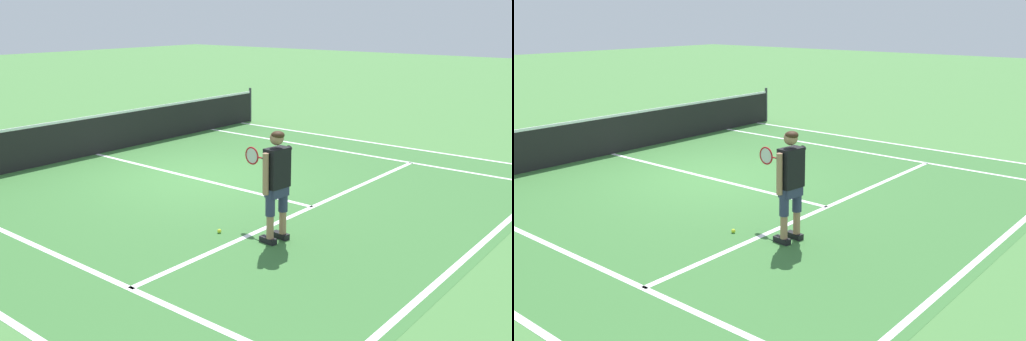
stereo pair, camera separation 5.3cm
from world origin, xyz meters
TOP-DOWN VIEW (x-y plane):
  - ground_plane at (0.00, 0.00)m, footprint 80.00×80.00m
  - court_inner_surface at (0.00, -1.28)m, footprint 10.98×9.74m
  - line_baseline at (0.00, -5.95)m, footprint 10.98×0.10m
  - line_service at (0.00, -3.01)m, footprint 8.23×0.10m
  - line_centre_service at (0.00, 0.19)m, footprint 0.10×6.40m
  - line_singles_left at (-4.12, -1.28)m, footprint 0.10×9.34m
  - line_singles_right at (4.12, -1.28)m, footprint 0.10×9.34m
  - line_doubles_right at (5.49, -1.28)m, footprint 0.10×9.34m
  - tennis_net at (0.00, 3.39)m, footprint 11.96×0.08m
  - tennis_player at (-1.68, -3.45)m, footprint 0.72×1.09m
  - tennis_ball_near_feet at (-1.99, -2.58)m, footprint 0.07×0.07m

SIDE VIEW (x-z plane):
  - ground_plane at x=0.00m, z-range 0.00..0.00m
  - court_inner_surface at x=0.00m, z-range 0.00..0.00m
  - line_baseline at x=0.00m, z-range 0.00..0.01m
  - line_service at x=0.00m, z-range 0.00..0.01m
  - line_centre_service at x=0.00m, z-range 0.00..0.01m
  - line_singles_left at x=-4.12m, z-range 0.00..0.01m
  - line_singles_right at x=4.12m, z-range 0.00..0.01m
  - line_doubles_right at x=5.49m, z-range 0.00..0.01m
  - tennis_ball_near_feet at x=-1.99m, z-range 0.00..0.07m
  - tennis_net at x=0.00m, z-range -0.04..1.03m
  - tennis_player at x=-1.68m, z-range 0.13..1.85m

